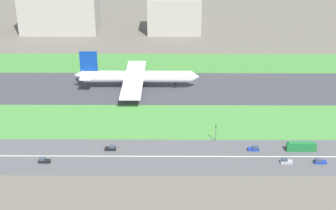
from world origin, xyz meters
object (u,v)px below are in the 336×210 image
object	(u,v)px
traffic_light	(216,132)
terminal_building	(59,2)
hangar_building	(174,14)
car_1	(320,161)
bus_0	(301,147)
car_5	(254,148)
car_0	(44,161)
airliner	(134,77)
car_2	(111,148)
fuel_tank_west	(191,10)
car_4	(286,161)

from	to	relation	value
traffic_light	terminal_building	size ratio (longest dim) A/B	0.13
traffic_light	hangar_building	world-z (taller)	hangar_building
car_1	terminal_building	size ratio (longest dim) A/B	0.08
bus_0	traffic_light	xyz separation A→B (m)	(-33.17, 7.99, 2.47)
car_5	car_0	bearing A→B (deg)	-172.95
airliner	car_2	bearing A→B (deg)	-94.04
traffic_light	car_1	bearing A→B (deg)	-25.46
bus_0	car_0	bearing A→B (deg)	-174.26
airliner	car_2	distance (m)	68.38
car_5	fuel_tank_west	size ratio (longest dim) A/B	0.26
car_2	traffic_light	bearing A→B (deg)	10.76
airliner	hangar_building	bearing A→B (deg)	79.42
car_1	hangar_building	distance (m)	199.74
bus_0	car_0	xyz separation A→B (m)	(-99.49, -10.00, -0.90)
bus_0	car_0	size ratio (longest dim) A/B	2.64
airliner	car_1	size ratio (longest dim) A/B	14.77
car_0	terminal_building	size ratio (longest dim) A/B	0.08
airliner	traffic_light	xyz separation A→B (m)	(37.26, -60.01, -1.94)
car_5	car_1	world-z (taller)	same
hangar_building	car_1	bearing A→B (deg)	-74.36
car_2	car_4	world-z (taller)	same
car_1	terminal_building	world-z (taller)	terminal_building
car_0	airliner	bearing A→B (deg)	-110.43
car_1	fuel_tank_west	world-z (taller)	fuel_tank_west
bus_0	car_2	xyz separation A→B (m)	(-75.23, 0.00, -0.90)
fuel_tank_west	terminal_building	bearing A→B (deg)	-155.05
hangar_building	airliner	bearing A→B (deg)	-100.58
car_5	fuel_tank_west	bearing A→B (deg)	94.24
bus_0	car_5	xyz separation A→B (m)	(-18.62, 0.00, -0.90)
airliner	car_0	bearing A→B (deg)	-110.43
car_2	fuel_tank_west	bearing A→B (deg)	80.06
airliner	car_2	xyz separation A→B (m)	(-4.80, -68.00, -5.31)
car_5	car_2	distance (m)	56.61
car_0	car_4	size ratio (longest dim) A/B	1.00
traffic_light	terminal_building	distance (m)	200.92
airliner	terminal_building	xyz separation A→B (m)	(-61.72, 114.00, 15.16)
terminal_building	traffic_light	bearing A→B (deg)	-60.37
car_2	traffic_light	distance (m)	42.95
car_4	traffic_light	distance (m)	31.02
car_4	terminal_building	world-z (taller)	terminal_building
car_0	car_4	distance (m)	91.36
traffic_light	fuel_tank_west	world-z (taller)	fuel_tank_west
car_1	hangar_building	bearing A→B (deg)	-74.36
car_0	fuel_tank_west	xyz separation A→B (m)	(64.04, 237.00, 5.55)
car_2	hangar_building	bearing A→B (deg)	81.84
bus_0	hangar_building	size ratio (longest dim) A/B	0.30
bus_0	fuel_tank_west	world-z (taller)	fuel_tank_west
hangar_building	car_5	bearing A→B (deg)	-80.48
car_5	terminal_building	distance (m)	215.48
hangar_building	bus_0	bearing A→B (deg)	-74.89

